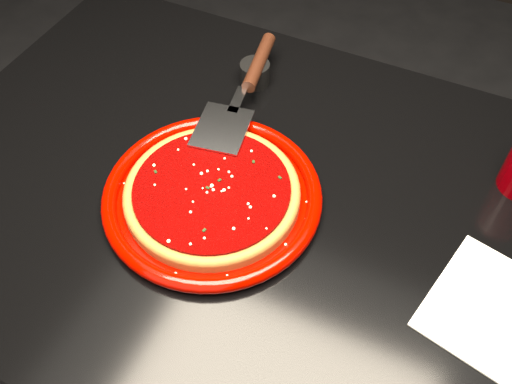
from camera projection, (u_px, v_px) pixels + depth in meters
floor at (268, 381)px, 1.47m from camera, size 4.00×4.00×0.01m
table at (271, 314)px, 1.17m from camera, size 1.20×0.80×0.75m
plate at (212, 196)px, 0.87m from camera, size 0.34×0.34×0.03m
pizza_crust at (212, 194)px, 0.87m from camera, size 0.27×0.27×0.01m
pizza_crust_rim at (212, 191)px, 0.87m from camera, size 0.27×0.27×0.02m
pizza_sauce at (212, 189)px, 0.86m from camera, size 0.24×0.24×0.01m
parmesan_dusting at (211, 187)px, 0.86m from camera, size 0.23×0.23×0.01m
basil_flecks at (212, 187)px, 0.86m from camera, size 0.21×0.21×0.00m
pizza_server at (243, 91)px, 0.98m from camera, size 0.16×0.37×0.03m
napkin_a at (500, 314)px, 0.76m from camera, size 0.22×0.22×0.00m
ramekin at (255, 73)px, 1.04m from camera, size 0.06×0.06×0.04m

